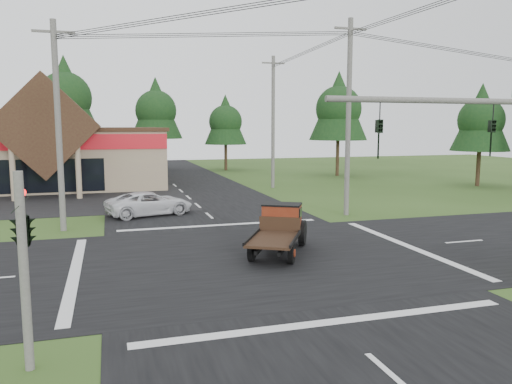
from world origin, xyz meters
name	(u,v)px	position (x,y,z in m)	size (l,w,h in m)	color
ground	(257,258)	(0.00, 0.00, 0.00)	(120.00, 120.00, 0.00)	#2F491A
road_ns	(257,258)	(0.00, 0.00, 0.01)	(12.00, 120.00, 0.02)	black
road_ew	(257,258)	(0.00, 0.00, 0.01)	(120.00, 12.00, 0.02)	black
traffic_signal_corner	(22,211)	(-7.50, -7.32, 3.52)	(0.53, 2.48, 4.40)	#595651
utility_pole_nw	(58,125)	(-8.00, 8.00, 5.39)	(2.00, 0.30, 10.50)	#595651
utility_pole_ne	(348,116)	(8.00, 8.00, 5.89)	(2.00, 0.30, 11.50)	#595651
utility_pole_n	(273,121)	(8.00, 22.00, 5.74)	(2.00, 0.30, 11.20)	#595651
tree_row_c	(65,95)	(-10.00, 41.00, 8.72)	(7.28, 7.28, 13.13)	#332316
tree_row_d	(156,109)	(0.00, 42.00, 7.38)	(6.16, 6.16, 11.11)	#332316
tree_row_e	(225,120)	(8.00, 40.00, 6.03)	(5.04, 5.04, 9.09)	#332316
tree_side_ne	(339,107)	(18.00, 30.00, 7.38)	(6.16, 6.16, 11.11)	#332316
tree_side_e_near	(481,118)	(26.00, 18.00, 6.03)	(5.04, 5.04, 9.09)	#332316
antique_flatbed_truck	(278,230)	(1.03, 0.44, 1.01)	(1.85, 4.85, 2.03)	#611E0D
white_pickup	(150,203)	(-3.38, 11.33, 0.71)	(2.37, 5.13, 1.43)	silver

